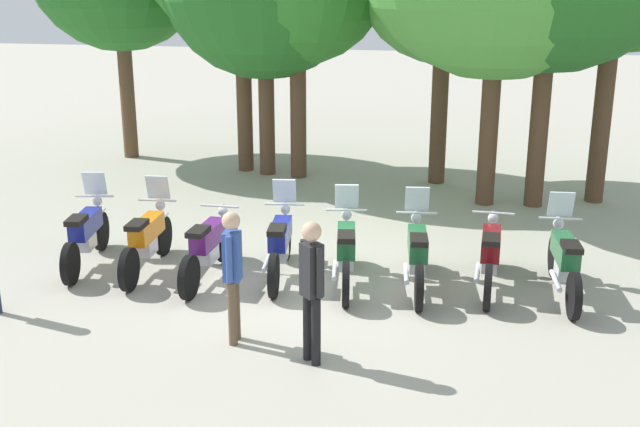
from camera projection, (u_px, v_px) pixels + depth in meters
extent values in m
plane|color=#ADA899|center=(313.00, 280.00, 11.51)|extent=(80.00, 80.00, 0.00)
cylinder|color=black|center=(101.00, 231.00, 12.75)|extent=(0.23, 0.65, 0.64)
cylinder|color=black|center=(70.00, 264.00, 11.27)|extent=(0.23, 0.65, 0.64)
cube|color=silver|center=(99.00, 211.00, 12.66)|extent=(0.19, 0.38, 0.04)
cube|color=navy|center=(86.00, 224.00, 11.96)|extent=(0.45, 0.98, 0.30)
cube|color=silver|center=(86.00, 242.00, 11.99)|extent=(0.30, 0.44, 0.24)
cube|color=black|center=(76.00, 220.00, 11.52)|extent=(0.32, 0.48, 0.08)
cylinder|color=silver|center=(98.00, 214.00, 12.58)|extent=(0.09, 0.23, 0.64)
cylinder|color=silver|center=(94.00, 196.00, 12.39)|extent=(0.61, 0.16, 0.04)
sphere|color=silver|center=(97.00, 201.00, 12.55)|extent=(0.19, 0.19, 0.16)
cylinder|color=silver|center=(70.00, 252.00, 11.72)|extent=(0.21, 0.70, 0.07)
cube|color=silver|center=(94.00, 183.00, 12.39)|extent=(0.38, 0.20, 0.39)
cylinder|color=black|center=(163.00, 236.00, 12.52)|extent=(0.16, 0.65, 0.64)
cylinder|color=black|center=(129.00, 270.00, 11.05)|extent=(0.16, 0.65, 0.64)
cube|color=silver|center=(162.00, 216.00, 12.42)|extent=(0.15, 0.37, 0.04)
cube|color=orange|center=(147.00, 229.00, 11.73)|extent=(0.35, 0.97, 0.30)
cube|color=silver|center=(147.00, 247.00, 11.76)|extent=(0.26, 0.42, 0.24)
cube|color=black|center=(137.00, 225.00, 11.30)|extent=(0.28, 0.46, 0.08)
cylinder|color=silver|center=(160.00, 219.00, 12.34)|extent=(0.07, 0.23, 0.64)
cylinder|color=silver|center=(157.00, 200.00, 12.16)|extent=(0.62, 0.09, 0.04)
sphere|color=silver|center=(160.00, 205.00, 12.32)|extent=(0.17, 0.17, 0.16)
cylinder|color=silver|center=(130.00, 257.00, 11.51)|extent=(0.14, 0.70, 0.07)
cube|color=silver|center=(158.00, 187.00, 12.16)|extent=(0.37, 0.17, 0.39)
cylinder|color=black|center=(225.00, 242.00, 12.20)|extent=(0.11, 0.64, 0.64)
cylinder|color=black|center=(189.00, 277.00, 10.75)|extent=(0.11, 0.64, 0.64)
cube|color=silver|center=(224.00, 222.00, 12.11)|extent=(0.12, 0.36, 0.04)
cube|color=#59196B|center=(208.00, 236.00, 11.42)|extent=(0.27, 0.95, 0.30)
cube|color=silver|center=(208.00, 254.00, 11.46)|extent=(0.22, 0.40, 0.24)
cube|color=black|center=(198.00, 232.00, 10.99)|extent=(0.24, 0.44, 0.08)
cylinder|color=silver|center=(222.00, 225.00, 12.03)|extent=(0.05, 0.23, 0.64)
cylinder|color=silver|center=(220.00, 206.00, 11.85)|extent=(0.62, 0.04, 0.04)
sphere|color=silver|center=(223.00, 211.00, 12.00)|extent=(0.16, 0.16, 0.16)
cylinder|color=silver|center=(191.00, 264.00, 11.22)|extent=(0.08, 0.70, 0.07)
cylinder|color=black|center=(286.00, 240.00, 12.31)|extent=(0.19, 0.65, 0.64)
cylinder|color=black|center=(274.00, 275.00, 10.83)|extent=(0.19, 0.65, 0.64)
cube|color=silver|center=(286.00, 220.00, 12.21)|extent=(0.17, 0.37, 0.04)
cube|color=navy|center=(280.00, 234.00, 11.51)|extent=(0.40, 0.98, 0.30)
cube|color=silver|center=(280.00, 252.00, 11.54)|extent=(0.28, 0.43, 0.24)
cube|color=black|center=(277.00, 230.00, 11.08)|extent=(0.30, 0.47, 0.08)
cylinder|color=silver|center=(285.00, 223.00, 12.13)|extent=(0.08, 0.23, 0.64)
cylinder|color=silver|center=(284.00, 204.00, 11.95)|extent=(0.62, 0.13, 0.04)
sphere|color=silver|center=(285.00, 209.00, 12.11)|extent=(0.18, 0.18, 0.16)
cylinder|color=silver|center=(267.00, 262.00, 11.29)|extent=(0.17, 0.70, 0.07)
cube|color=silver|center=(284.00, 191.00, 11.95)|extent=(0.38, 0.18, 0.39)
cylinder|color=black|center=(346.00, 247.00, 12.01)|extent=(0.22, 0.65, 0.64)
cylinder|color=black|center=(346.00, 284.00, 10.52)|extent=(0.22, 0.65, 0.64)
cube|color=silver|center=(346.00, 226.00, 11.91)|extent=(0.18, 0.38, 0.04)
cube|color=#1E6033|center=(346.00, 240.00, 11.21)|extent=(0.43, 0.98, 0.30)
cube|color=silver|center=(346.00, 259.00, 11.24)|extent=(0.29, 0.43, 0.24)
cube|color=black|center=(346.00, 237.00, 10.77)|extent=(0.32, 0.48, 0.08)
cylinder|color=silver|center=(346.00, 229.00, 11.83)|extent=(0.09, 0.23, 0.64)
cylinder|color=silver|center=(347.00, 210.00, 11.65)|extent=(0.62, 0.15, 0.04)
sphere|color=silver|center=(347.00, 215.00, 11.80)|extent=(0.19, 0.19, 0.16)
cylinder|color=silver|center=(335.00, 270.00, 10.98)|extent=(0.20, 0.70, 0.07)
cube|color=silver|center=(347.00, 196.00, 11.64)|extent=(0.38, 0.20, 0.39)
cylinder|color=black|center=(415.00, 250.00, 11.87)|extent=(0.19, 0.65, 0.64)
cylinder|color=black|center=(419.00, 288.00, 10.39)|extent=(0.19, 0.65, 0.64)
cube|color=silver|center=(416.00, 229.00, 11.77)|extent=(0.17, 0.37, 0.04)
cube|color=#1E6033|center=(418.00, 244.00, 11.07)|extent=(0.39, 0.98, 0.30)
cube|color=silver|center=(417.00, 262.00, 11.10)|extent=(0.27, 0.43, 0.24)
cube|color=black|center=(419.00, 240.00, 10.64)|extent=(0.30, 0.47, 0.08)
cylinder|color=silver|center=(416.00, 232.00, 11.69)|extent=(0.08, 0.23, 0.64)
cylinder|color=silver|center=(417.00, 213.00, 11.51)|extent=(0.62, 0.12, 0.04)
sphere|color=silver|center=(416.00, 218.00, 11.66)|extent=(0.18, 0.18, 0.16)
cylinder|color=silver|center=(406.00, 273.00, 10.85)|extent=(0.17, 0.70, 0.07)
cube|color=silver|center=(417.00, 199.00, 11.51)|extent=(0.37, 0.18, 0.39)
cylinder|color=black|center=(491.00, 250.00, 11.86)|extent=(0.11, 0.64, 0.64)
cylinder|color=black|center=(488.00, 287.00, 10.42)|extent=(0.11, 0.64, 0.64)
cube|color=silver|center=(492.00, 229.00, 11.76)|extent=(0.13, 0.36, 0.04)
cube|color=maroon|center=(491.00, 243.00, 11.08)|extent=(0.27, 0.95, 0.30)
cube|color=silver|center=(490.00, 262.00, 11.11)|extent=(0.23, 0.40, 0.24)
cube|color=black|center=(491.00, 240.00, 10.65)|extent=(0.25, 0.44, 0.08)
cylinder|color=silver|center=(492.00, 232.00, 11.68)|extent=(0.05, 0.23, 0.64)
cylinder|color=silver|center=(493.00, 213.00, 11.50)|extent=(0.62, 0.05, 0.04)
sphere|color=silver|center=(493.00, 218.00, 11.66)|extent=(0.16, 0.16, 0.16)
cylinder|color=silver|center=(477.00, 272.00, 10.89)|extent=(0.08, 0.70, 0.07)
cylinder|color=black|center=(555.00, 256.00, 11.59)|extent=(0.16, 0.65, 0.64)
cylinder|color=black|center=(574.00, 296.00, 10.12)|extent=(0.16, 0.65, 0.64)
cube|color=silver|center=(557.00, 235.00, 11.49)|extent=(0.15, 0.37, 0.04)
cube|color=#1E6033|center=(565.00, 250.00, 10.80)|extent=(0.35, 0.97, 0.30)
cube|color=silver|center=(564.00, 269.00, 10.83)|extent=(0.26, 0.42, 0.24)
cube|color=black|center=(572.00, 247.00, 10.37)|extent=(0.28, 0.46, 0.08)
cylinder|color=silver|center=(558.00, 238.00, 11.41)|extent=(0.07, 0.23, 0.64)
cylinder|color=silver|center=(561.00, 218.00, 11.23)|extent=(0.62, 0.09, 0.04)
sphere|color=silver|center=(558.00, 224.00, 11.39)|extent=(0.17, 0.17, 0.16)
cylinder|color=silver|center=(556.00, 281.00, 10.58)|extent=(0.13, 0.70, 0.07)
cube|color=silver|center=(561.00, 204.00, 11.23)|extent=(0.37, 0.17, 0.39)
cylinder|color=brown|center=(232.00, 314.00, 9.36)|extent=(0.12, 0.12, 0.82)
cylinder|color=brown|center=(236.00, 308.00, 9.52)|extent=(0.12, 0.12, 0.82)
cube|color=#33519E|center=(232.00, 256.00, 9.24)|extent=(0.22, 0.24, 0.61)
cylinder|color=#33519E|center=(229.00, 260.00, 9.08)|extent=(0.09, 0.09, 0.58)
cylinder|color=#33519E|center=(235.00, 251.00, 9.38)|extent=(0.09, 0.09, 0.58)
sphere|color=#DBAD89|center=(231.00, 221.00, 9.11)|extent=(0.24, 0.24, 0.22)
cylinder|color=black|center=(316.00, 332.00, 8.86)|extent=(0.16, 0.16, 0.84)
cylinder|color=black|center=(308.00, 326.00, 8.99)|extent=(0.16, 0.16, 0.84)
cube|color=#262628|center=(312.00, 270.00, 8.72)|extent=(0.30, 0.30, 0.63)
cylinder|color=#262628|center=(320.00, 273.00, 8.59)|extent=(0.11, 0.11, 0.60)
cylinder|color=#262628|center=(304.00, 265.00, 8.84)|extent=(0.11, 0.11, 0.60)
sphere|color=#DBAD89|center=(311.00, 231.00, 8.58)|extent=(0.32, 0.32, 0.23)
cylinder|color=brown|center=(127.00, 92.00, 19.18)|extent=(0.36, 0.36, 3.29)
cylinder|color=brown|center=(244.00, 96.00, 17.76)|extent=(0.36, 0.36, 3.48)
cylinder|color=brown|center=(267.00, 112.00, 17.50)|extent=(0.36, 0.36, 2.87)
cylinder|color=brown|center=(298.00, 109.00, 17.17)|extent=(0.36, 0.36, 3.13)
cylinder|color=brown|center=(439.00, 112.00, 16.68)|extent=(0.36, 0.36, 3.16)
cylinder|color=brown|center=(489.00, 123.00, 15.02)|extent=(0.36, 0.36, 3.28)
cylinder|color=brown|center=(540.00, 120.00, 14.88)|extent=(0.36, 0.36, 3.42)
cylinder|color=brown|center=(603.00, 111.00, 15.14)|extent=(0.36, 0.36, 3.68)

